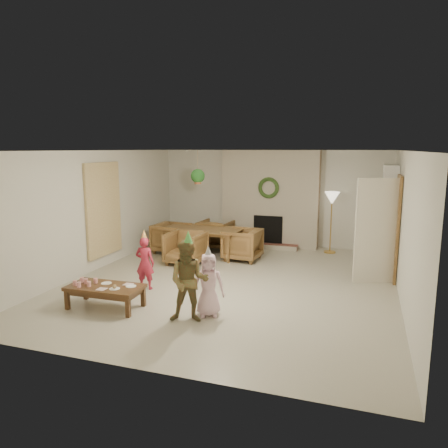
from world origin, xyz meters
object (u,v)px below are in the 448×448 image
at_px(coffee_table_top, 105,287).
at_px(dining_chair_left, 172,238).
at_px(dining_chair_right, 242,244).
at_px(dining_table, 202,242).
at_px(dining_chair_far, 216,234).
at_px(dining_chair_near, 186,248).
at_px(child_plaid, 189,281).
at_px(child_pink, 208,285).
at_px(child_red, 145,263).

bearing_deg(coffee_table_top, dining_chair_left, 97.78).
distance_m(dining_chair_right, coffee_table_top, 3.80).
relative_size(dining_table, dining_chair_far, 2.34).
bearing_deg(dining_table, coffee_table_top, -89.41).
distance_m(dining_table, coffee_table_top, 3.67).
xyz_separation_m(dining_chair_near, dining_chair_left, (-0.76, 0.88, 0.00)).
xyz_separation_m(child_plaid, child_pink, (0.20, 0.29, -0.13)).
relative_size(dining_chair_far, child_red, 0.83).
bearing_deg(dining_chair_near, dining_table, 90.00).
bearing_deg(child_pink, dining_chair_far, 84.24).
bearing_deg(child_plaid, dining_chair_left, 103.45).
bearing_deg(child_plaid, dining_chair_far, 89.40).
relative_size(dining_chair_right, child_red, 0.83).
height_order(dining_table, dining_chair_near, dining_chair_near).
height_order(dining_chair_near, child_red, child_red).
height_order(dining_table, coffee_table_top, dining_table).
bearing_deg(dining_table, dining_chair_near, -90.00).
relative_size(dining_table, coffee_table_top, 1.56).
bearing_deg(coffee_table_top, dining_chair_near, 85.30).
xyz_separation_m(dining_chair_far, child_red, (-0.14, -3.44, 0.12)).
distance_m(dining_chair_near, dining_chair_left, 1.17).
relative_size(dining_chair_left, dining_chair_right, 1.00).
bearing_deg(child_red, dining_chair_far, -96.67).
xyz_separation_m(dining_table, dining_chair_far, (0.06, 0.82, 0.03)).
bearing_deg(dining_chair_far, dining_chair_left, 45.00).
xyz_separation_m(dining_chair_right, child_pink, (0.43, -3.36, 0.13)).
height_order(dining_chair_far, child_plaid, child_plaid).
xyz_separation_m(dining_chair_near, dining_chair_far, (0.12, 1.65, 0.00)).
height_order(dining_chair_near, dining_chair_left, same).
xyz_separation_m(dining_table, child_red, (-0.08, -2.61, 0.16)).
height_order(coffee_table_top, child_red, child_red).
bearing_deg(child_pink, dining_chair_near, 96.26).
bearing_deg(dining_chair_far, dining_table, 90.00).
xyz_separation_m(dining_chair_near, dining_chair_right, (1.09, 0.75, 0.00)).
bearing_deg(dining_chair_right, dining_chair_left, -90.00).
height_order(dining_chair_left, coffee_table_top, dining_chair_left).
bearing_deg(child_pink, dining_chair_left, 99.21).
distance_m(dining_table, dining_chair_left, 0.83).
distance_m(dining_chair_far, dining_chair_left, 1.17).
bearing_deg(child_plaid, dining_chair_right, 78.25).
bearing_deg(dining_chair_far, coffee_table_top, 90.48).
bearing_deg(child_red, dining_chair_left, -78.81).
bearing_deg(dining_chair_left, child_plaid, -146.97).
distance_m(dining_chair_near, dining_chair_far, 1.65).
bearing_deg(coffee_table_top, dining_chair_far, 85.01).
relative_size(dining_chair_near, dining_chair_far, 1.00).
relative_size(coffee_table_top, child_plaid, 0.98).
xyz_separation_m(dining_table, dining_chair_near, (-0.06, -0.82, 0.03)).
bearing_deg(dining_chair_right, dining_chair_near, -51.34).
distance_m(dining_chair_far, dining_chair_right, 1.32).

